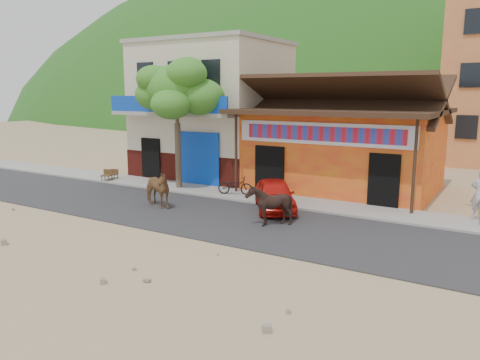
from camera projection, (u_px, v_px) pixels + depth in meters
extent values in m
plane|color=#9E825B|center=(179.00, 237.00, 14.85)|extent=(120.00, 120.00, 0.00)
cube|color=#28282B|center=(222.00, 218.00, 16.95)|extent=(60.00, 5.00, 0.04)
cube|color=gray|center=(267.00, 199.00, 19.89)|extent=(60.00, 2.00, 0.12)
cube|color=orange|center=(345.00, 151.00, 21.92)|extent=(8.00, 6.00, 3.60)
cube|color=beige|center=(213.00, 111.00, 25.41)|extent=(7.00, 6.00, 7.00)
ellipsoid|color=#194C14|center=(463.00, 43.00, 71.58)|extent=(100.00, 40.00, 24.00)
imported|color=brown|center=(155.00, 189.00, 18.43)|extent=(1.90, 1.23, 1.48)
imported|color=black|center=(269.00, 205.00, 15.85)|extent=(1.32, 1.18, 1.43)
imported|color=red|center=(275.00, 195.00, 18.04)|extent=(3.07, 3.67, 1.18)
imported|color=black|center=(235.00, 185.00, 20.42)|extent=(1.61, 1.01, 0.80)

